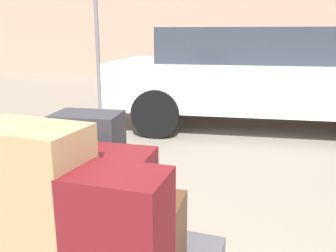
{
  "coord_description": "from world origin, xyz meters",
  "views": [
    {
      "loc": [
        0.8,
        -1.21,
        1.34
      ],
      "look_at": [
        0.0,
        1.2,
        0.69
      ],
      "focal_mm": 38.69,
      "sensor_mm": 36.0,
      "label": 1
    }
  ],
  "objects_px": {
    "no_parking_sign": "(97,24)",
    "duffel_bag_brown_center": "(105,233)",
    "suitcase_charcoal_stacked_top": "(90,173)",
    "duffel_bag_maroon_topmost_pile": "(103,175)",
    "parked_car": "(260,75)",
    "suitcase_tan_front_left": "(33,218)"
  },
  "relations": [
    {
      "from": "duffel_bag_brown_center",
      "to": "suitcase_charcoal_stacked_top",
      "type": "xyz_separation_m",
      "value": [
        -0.22,
        0.27,
        0.15
      ]
    },
    {
      "from": "duffel_bag_maroon_topmost_pile",
      "to": "parked_car",
      "type": "bearing_deg",
      "value": 81.8
    },
    {
      "from": "suitcase_tan_front_left",
      "to": "parked_car",
      "type": "relative_size",
      "value": 0.15
    },
    {
      "from": "duffel_bag_brown_center",
      "to": "suitcase_charcoal_stacked_top",
      "type": "bearing_deg",
      "value": 125.69
    },
    {
      "from": "suitcase_tan_front_left",
      "to": "duffel_bag_maroon_topmost_pile",
      "type": "xyz_separation_m",
      "value": [
        0.14,
        0.27,
        0.08
      ]
    },
    {
      "from": "duffel_bag_maroon_topmost_pile",
      "to": "suitcase_tan_front_left",
      "type": "bearing_deg",
      "value": -122.21
    },
    {
      "from": "suitcase_charcoal_stacked_top",
      "to": "duffel_bag_maroon_topmost_pile",
      "type": "relative_size",
      "value": 1.51
    },
    {
      "from": "suitcase_charcoal_stacked_top",
      "to": "no_parking_sign",
      "type": "distance_m",
      "value": 4.94
    },
    {
      "from": "suitcase_charcoal_stacked_top",
      "to": "no_parking_sign",
      "type": "xyz_separation_m",
      "value": [
        -2.32,
        4.28,
        0.84
      ]
    },
    {
      "from": "suitcase_tan_front_left",
      "to": "duffel_bag_maroon_topmost_pile",
      "type": "height_order",
      "value": "suitcase_tan_front_left"
    },
    {
      "from": "duffel_bag_brown_center",
      "to": "suitcase_tan_front_left",
      "type": "height_order",
      "value": "suitcase_tan_front_left"
    },
    {
      "from": "no_parking_sign",
      "to": "duffel_bag_maroon_topmost_pile",
      "type": "bearing_deg",
      "value": -60.84
    },
    {
      "from": "duffel_bag_maroon_topmost_pile",
      "to": "parked_car",
      "type": "relative_size",
      "value": 0.09
    },
    {
      "from": "duffel_bag_maroon_topmost_pile",
      "to": "no_parking_sign",
      "type": "bearing_deg",
      "value": 115.23
    },
    {
      "from": "duffel_bag_brown_center",
      "to": "suitcase_tan_front_left",
      "type": "bearing_deg",
      "value": -122.33
    },
    {
      "from": "no_parking_sign",
      "to": "duffel_bag_brown_center",
      "type": "bearing_deg",
      "value": -60.84
    },
    {
      "from": "parked_car",
      "to": "duffel_bag_brown_center",
      "type": "bearing_deg",
      "value": -94.26
    },
    {
      "from": "suitcase_charcoal_stacked_top",
      "to": "duffel_bag_brown_center",
      "type": "bearing_deg",
      "value": -58.48
    },
    {
      "from": "duffel_bag_maroon_topmost_pile",
      "to": "no_parking_sign",
      "type": "xyz_separation_m",
      "value": [
        -2.54,
        4.55,
        0.72
      ]
    },
    {
      "from": "suitcase_tan_front_left",
      "to": "suitcase_charcoal_stacked_top",
      "type": "bearing_deg",
      "value": 100.93
    },
    {
      "from": "suitcase_charcoal_stacked_top",
      "to": "no_parking_sign",
      "type": "height_order",
      "value": "no_parking_sign"
    },
    {
      "from": "suitcase_charcoal_stacked_top",
      "to": "duffel_bag_maroon_topmost_pile",
      "type": "bearing_deg",
      "value": -58.48
    }
  ]
}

